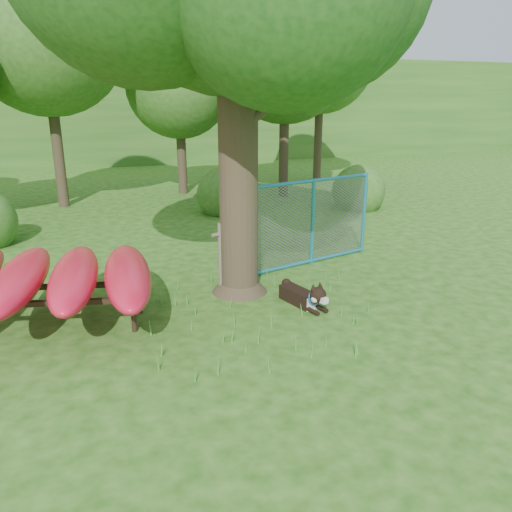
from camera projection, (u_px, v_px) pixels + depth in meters
name	position (u px, v px, depth m)	size (l,w,h in m)	color
ground	(271.00, 338.00, 7.94)	(80.00, 80.00, 0.00)	#1F4D0F
wooden_post	(222.00, 256.00, 9.61)	(0.38, 0.15, 1.40)	brown
kayak_rack	(48.00, 278.00, 8.15)	(3.64, 3.92, 1.11)	black
husky_dog	(305.00, 296.00, 9.10)	(0.55, 1.28, 0.57)	black
fence_section	(313.00, 222.00, 11.26)	(3.28, 0.87, 3.26)	teal
wildflower_clump	(315.00, 298.00, 9.09)	(0.10, 0.08, 0.21)	#44902F
bg_tree_b	(44.00, 34.00, 15.94)	(5.20, 5.20, 8.22)	#32281B
bg_tree_c	(179.00, 85.00, 18.80)	(4.00, 4.00, 6.12)	#32281B
bg_tree_d	(285.00, 56.00, 17.89)	(4.80, 4.80, 7.50)	#32281B
bg_tree_e	(321.00, 60.00, 21.52)	(4.60, 4.60, 7.55)	#32281B
shrub_right	(357.00, 208.00, 17.25)	(1.80, 1.80, 1.80)	#2C5C1D
shrub_mid	(225.00, 213.00, 16.64)	(1.80, 1.80, 1.80)	#2C5C1D
wooded_hillside	(107.00, 108.00, 32.02)	(80.00, 12.00, 6.00)	#2C5C1D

